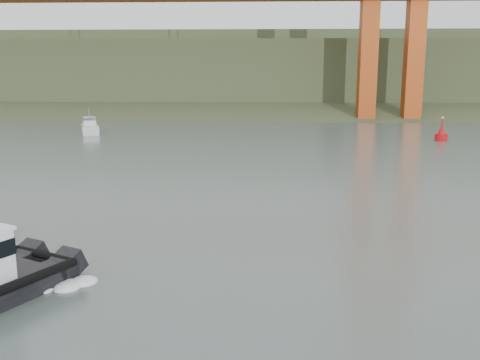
{
  "coord_description": "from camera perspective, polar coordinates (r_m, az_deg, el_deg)",
  "views": [
    {
      "loc": [
        -0.47,
        -21.81,
        8.67
      ],
      "look_at": [
        -1.74,
        9.01,
        2.4
      ],
      "focal_mm": 40.0,
      "sensor_mm": 36.0,
      "label": 1
    }
  ],
  "objects": [
    {
      "name": "headlands",
      "position": [
        147.32,
        2.58,
        10.85
      ],
      "size": [
        500.0,
        105.36,
        27.12
      ],
      "color": "#374729",
      "rests_on": "ground"
    },
    {
      "name": "nav_buoy",
      "position": [
        72.95,
        20.69,
        4.61
      ],
      "size": [
        1.57,
        1.57,
        3.27
      ],
      "color": "#B40C0F",
      "rests_on": "ground"
    },
    {
      "name": "motorboat",
      "position": [
        79.82,
        -15.73,
        5.47
      ],
      "size": [
        4.33,
        6.87,
        3.59
      ],
      "rotation": [
        0.0,
        0.0,
        0.36
      ],
      "color": "silver",
      "rests_on": "ground"
    },
    {
      "name": "ground",
      "position": [
        23.47,
        3.39,
        -10.21
      ],
      "size": [
        400.0,
        400.0,
        0.0
      ],
      "primitive_type": "plane",
      "color": "#51605A",
      "rests_on": "ground"
    }
  ]
}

